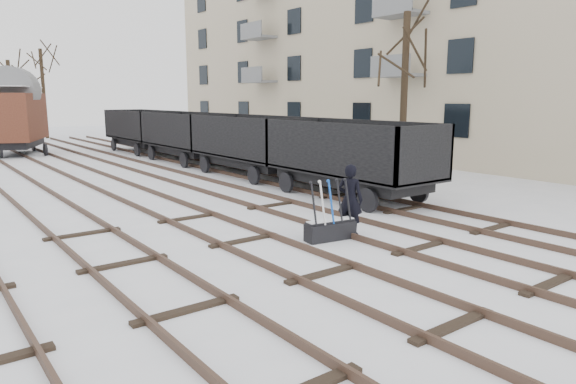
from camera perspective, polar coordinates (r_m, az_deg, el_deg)
name	(u,v)px	position (r m, az deg, el deg)	size (l,w,h in m)	color
ground	(325,275)	(10.39, 4.08, -9.15)	(120.00, 120.00, 0.00)	white
tracks	(105,182)	(22.27, -19.68, 1.03)	(13.90, 52.00, 0.16)	black
apartment_block	(422,22)	(34.27, 14.64, 17.77)	(10.12, 45.00, 16.10)	#BEAC92
ground_frame	(330,229)	(12.78, 4.72, -4.07)	(1.35, 0.61, 1.49)	black
worker	(350,199)	(13.21, 6.91, -0.83)	(0.67, 0.44, 1.83)	black
freight_wagon_a	(349,169)	(18.14, 6.83, 2.59)	(2.63, 6.57, 2.68)	black
freight_wagon_b	(250,153)	(23.15, -4.21, 4.32)	(2.63, 6.57, 2.68)	black
freight_wagon_c	(187,143)	(28.72, -11.18, 5.34)	(2.63, 6.57, 2.68)	black
freight_wagon_d	(143,136)	(34.57, -15.85, 5.97)	(2.63, 6.57, 2.68)	black
box_van_wagon	(15,115)	(35.98, -28.06, 7.54)	(4.78, 6.13, 4.16)	black
tree_near	(404,97)	(22.95, 12.76, 10.28)	(0.30, 0.30, 7.03)	black
tree_far_left	(11,101)	(46.67, -28.37, 8.86)	(0.30, 0.30, 6.39)	black
tree_far_right	(44,94)	(49.54, -25.50, 9.80)	(0.30, 0.30, 7.58)	black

